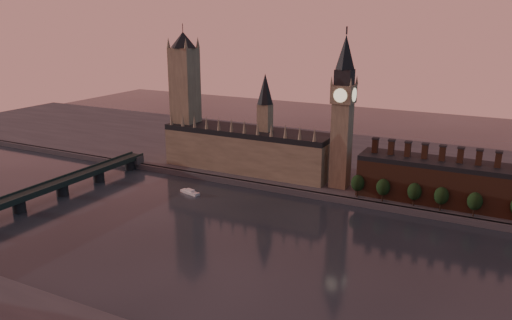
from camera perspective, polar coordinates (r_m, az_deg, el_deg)
The scene contains 13 objects.
ground at distance 260.93m, azimuth -0.34°, elevation -10.53°, with size 900.00×900.00×0.00m, color black.
north_bank at distance 415.93m, azimuth 11.07°, elevation -0.29°, with size 900.00×182.00×4.00m.
palace_of_westminster at distance 377.27m, azimuth -0.95°, elevation 1.43°, with size 130.00×30.30×74.00m.
victoria_tower at distance 398.66m, azimuth -8.10°, elevation 7.56°, with size 24.00×24.00×108.00m.
big_ben at distance 337.07m, azimuth 9.90°, elevation 5.56°, with size 15.00×15.00×107.00m.
chimney_block at distance 333.13m, azimuth 21.12°, elevation -2.35°, with size 110.00×25.00×37.00m.
embankment_tree_0 at distance 328.99m, azimuth 11.54°, elevation -2.59°, with size 8.60×8.60×14.88m.
embankment_tree_1 at distance 324.73m, azimuth 14.32°, elevation -3.02°, with size 8.60×8.60×14.88m.
embankment_tree_2 at distance 322.02m, azimuth 17.65°, elevation -3.45°, with size 8.60×8.60×14.88m.
embankment_tree_3 at distance 319.77m, azimuth 20.43°, elevation -3.85°, with size 8.60×8.60×14.88m.
embankment_tree_4 at distance 317.83m, azimuth 23.73°, elevation -4.34°, with size 8.60×8.60×14.88m.
westminster_bridge at distance 350.45m, azimuth -23.70°, elevation -3.54°, with size 14.00×200.00×11.55m.
river_boat at distance 345.63m, azimuth -7.56°, elevation -3.64°, with size 15.93×7.92×3.07m.
Camera 1 is at (108.04, -206.89, 116.65)m, focal length 35.00 mm.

